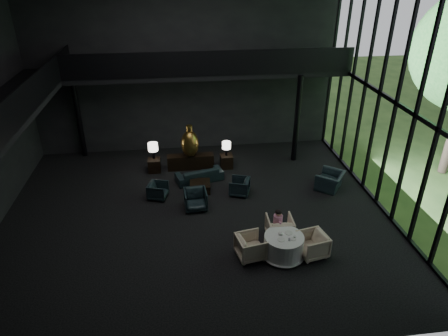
{
  "coord_description": "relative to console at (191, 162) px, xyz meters",
  "views": [
    {
      "loc": [
        -0.53,
        -12.25,
        8.37
      ],
      "look_at": [
        1.07,
        0.5,
        1.61
      ],
      "focal_mm": 32.0,
      "sensor_mm": 36.0,
      "label": 1
    }
  ],
  "objects": [
    {
      "name": "mezzanine_back",
      "position": [
        1.03,
        1.28,
        3.67
      ],
      "size": [
        12.0,
        2.0,
        0.25
      ],
      "primitive_type": "cube",
      "color": "black",
      "rests_on": "wall_back"
    },
    {
      "name": "bronze_urn",
      "position": [
        0.0,
        -0.09,
        0.94
      ],
      "size": [
        0.77,
        0.77,
        1.43
      ],
      "color": "#A78120",
      "rests_on": "console"
    },
    {
      "name": "plate_a",
      "position": [
        2.46,
        -6.49,
        0.43
      ],
      "size": [
        0.25,
        0.25,
        0.01
      ],
      "primitive_type": "cylinder",
      "rotation": [
        0.0,
        0.0,
        0.05
      ],
      "color": "white",
      "rests_on": "dining_table"
    },
    {
      "name": "side_table_right",
      "position": [
        1.6,
        -0.11,
        -0.03
      ],
      "size": [
        0.55,
        0.55,
        0.6
      ],
      "primitive_type": "cube",
      "color": "black",
      "rests_on": "floor"
    },
    {
      "name": "plate_b",
      "position": [
        2.77,
        -6.19,
        0.43
      ],
      "size": [
        0.32,
        0.32,
        0.02
      ],
      "primitive_type": "cylinder",
      "rotation": [
        0.0,
        0.0,
        0.4
      ],
      "color": "white",
      "rests_on": "dining_table"
    },
    {
      "name": "side_table_left",
      "position": [
        -1.6,
        -0.09,
        -0.03
      ],
      "size": [
        0.54,
        0.54,
        0.59
      ],
      "primitive_type": "cube",
      "color": "black",
      "rests_on": "floor"
    },
    {
      "name": "floor",
      "position": [
        0.03,
        -3.72,
        -0.33
      ],
      "size": [
        14.0,
        12.0,
        0.02
      ],
      "primitive_type": "cube",
      "color": "black",
      "rests_on": "ground"
    },
    {
      "name": "wall_back",
      "position": [
        0.03,
        2.28,
        3.67
      ],
      "size": [
        14.0,
        0.04,
        8.0
      ],
      "primitive_type": "cube",
      "color": "black",
      "rests_on": "ground"
    },
    {
      "name": "column_nw",
      "position": [
        -4.97,
        1.98,
        1.67
      ],
      "size": [
        0.24,
        0.24,
        4.0
      ],
      "primitive_type": "cylinder",
      "color": "black",
      "rests_on": "floor"
    },
    {
      "name": "cereal_bowl",
      "position": [
        2.49,
        -6.22,
        0.46
      ],
      "size": [
        0.14,
        0.14,
        0.07
      ],
      "primitive_type": "ellipsoid",
      "color": "white",
      "rests_on": "dining_table"
    },
    {
      "name": "wall_front",
      "position": [
        0.03,
        -9.72,
        3.67
      ],
      "size": [
        14.0,
        0.04,
        8.0
      ],
      "primitive_type": "cube",
      "color": "black",
      "rests_on": "ground"
    },
    {
      "name": "table_lamp_left",
      "position": [
        -1.6,
        0.0,
        0.78
      ],
      "size": [
        0.43,
        0.43,
        0.72
      ],
      "color": "black",
      "rests_on": "side_table_left"
    },
    {
      "name": "console",
      "position": [
        0.0,
        0.0,
        0.0
      ],
      "size": [
        2.05,
        0.47,
        0.65
      ],
      "primitive_type": "cube",
      "color": "black",
      "rests_on": "floor"
    },
    {
      "name": "coffee_table",
      "position": [
        0.27,
        -2.0,
        -0.15
      ],
      "size": [
        0.86,
        0.86,
        0.36
      ],
      "primitive_type": "cube",
      "rotation": [
        0.0,
        0.0,
        -0.06
      ],
      "color": "black",
      "rests_on": "floor"
    },
    {
      "name": "lounge_armchair_south",
      "position": [
        0.02,
        -3.29,
        0.13
      ],
      "size": [
        0.94,
        0.89,
        0.92
      ],
      "primitive_type": "imported",
      "rotation": [
        0.0,
        0.0,
        0.06
      ],
      "color": "black",
      "rests_on": "floor"
    },
    {
      "name": "dining_table",
      "position": [
        2.59,
        -6.34,
        0.0
      ],
      "size": [
        1.4,
        1.4,
        0.75
      ],
      "color": "white",
      "rests_on": "floor"
    },
    {
      "name": "sofa",
      "position": [
        0.31,
        -1.17,
        0.04
      ],
      "size": [
        1.95,
        1.02,
        0.73
      ],
      "primitive_type": "imported",
      "rotation": [
        0.0,
        0.0,
        3.41
      ],
      "color": "black",
      "rests_on": "floor"
    },
    {
      "name": "window_armchair",
      "position": [
        5.54,
        -2.49,
        0.17
      ],
      "size": [
        1.28,
        1.34,
        0.99
      ],
      "primitive_type": "imported",
      "rotation": [
        0.0,
        0.0,
        -2.23
      ],
      "color": "black",
      "rests_on": "floor"
    },
    {
      "name": "child",
      "position": [
        2.63,
        -5.4,
        0.45
      ],
      "size": [
        0.31,
        0.31,
        0.66
      ],
      "rotation": [
        0.0,
        0.0,
        3.14
      ],
      "color": "#CA91A4",
      "rests_on": "dining_chair_north"
    },
    {
      "name": "dining_chair_west",
      "position": [
        1.56,
        -6.26,
        0.15
      ],
      "size": [
        1.03,
        1.07,
        0.95
      ],
      "primitive_type": "imported",
      "rotation": [
        0.0,
        0.0,
        1.76
      ],
      "color": "beige",
      "rests_on": "floor"
    },
    {
      "name": "dining_chair_east",
      "position": [
        3.49,
        -6.42,
        0.15
      ],
      "size": [
        1.05,
        1.09,
        0.96
      ],
      "primitive_type": "imported",
      "rotation": [
        0.0,
        0.0,
        -1.36
      ],
      "color": "#BCAB8E",
      "rests_on": "floor"
    },
    {
      "name": "coffee_cup",
      "position": [
        2.89,
        -6.44,
        0.47
      ],
      "size": [
        0.1,
        0.1,
        0.06
      ],
      "primitive_type": "cylinder",
      "rotation": [
        0.0,
        0.0,
        -0.24
      ],
      "color": "white",
      "rests_on": "saucer"
    },
    {
      "name": "curtain_wall",
      "position": [
        6.98,
        -3.72,
        3.67
      ],
      "size": [
        0.2,
        12.0,
        8.0
      ],
      "primitive_type": null,
      "color": "black",
      "rests_on": "ground"
    },
    {
      "name": "table_lamp_right",
      "position": [
        1.6,
        -0.1,
        0.73
      ],
      "size": [
        0.38,
        0.38,
        0.64
      ],
      "color": "black",
      "rests_on": "side_table_right"
    },
    {
      "name": "column_ne",
      "position": [
        4.83,
        0.28,
        1.67
      ],
      "size": [
        0.24,
        0.24,
        4.0
      ],
      "primitive_type": "cylinder",
      "color": "black",
      "rests_on": "floor"
    },
    {
      "name": "saucer",
      "position": [
        2.83,
        -6.52,
        0.43
      ],
      "size": [
        0.17,
        0.17,
        0.01
      ],
      "primitive_type": "cylinder",
      "rotation": [
        0.0,
        0.0,
        0.03
      ],
      "color": "white",
      "rests_on": "dining_table"
    },
    {
      "name": "railing_back",
      "position": [
        1.03,
        0.28,
        4.27
      ],
      "size": [
        12.0,
        0.06,
        1.0
      ],
      "primitive_type": "cube",
      "color": "black",
      "rests_on": "mezzanine_back"
    },
    {
      "name": "dining_chair_north",
      "position": [
        2.7,
        -5.41,
        0.16
      ],
      "size": [
        0.97,
        0.92,
        0.97
      ],
      "primitive_type": "imported",
      "rotation": [
        0.0,
        0.0,
        3.11
      ],
      "color": "beige",
      "rests_on": "floor"
    },
    {
      "name": "lounge_armchair_west",
      "position": [
        -1.39,
        -2.36,
        0.0
      ],
      "size": [
        0.76,
        0.79,
        0.66
      ],
      "primitive_type": "imported",
      "rotation": [
        0.0,
        0.0,
        1.28
      ],
      "color": "black",
      "rests_on": "floor"
    },
    {
      "name": "cream_pot",
      "position": [
        2.69,
        -6.56,
        0.46
      ],
      "size": [
        0.08,
        0.08,
        0.07
      ],
      "primitive_type": "cylinder",
      "rotation": [
        0.0,
        0.0,
        0.39
      ],
      "color": "#99999E",
      "rests_on": "dining_table"
    },
    {
      "name": "railing_left",
      "position": [
        -4.97,
        -3.72,
        4.27
      ],
      "size": [
        0.06,
        12.0,
        1.0
      ],
      "primitive_type": "cube",
      "color": "black",
      "rests_on": "mezzanine_left"
    },
    {
      "name": "lounge_armchair_east",
      "position": [
        1.81,
        -2.47,
        0.05
      ],
      "size": [
        0.88,
        0.91,
        0.75
      ],
      "primitive_type": "imported",
      "rotation": [
        0.0,
        0.0,
        -1.9
      ],
      "color": "black",
      "rests_on": "floor"
    }
  ]
}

